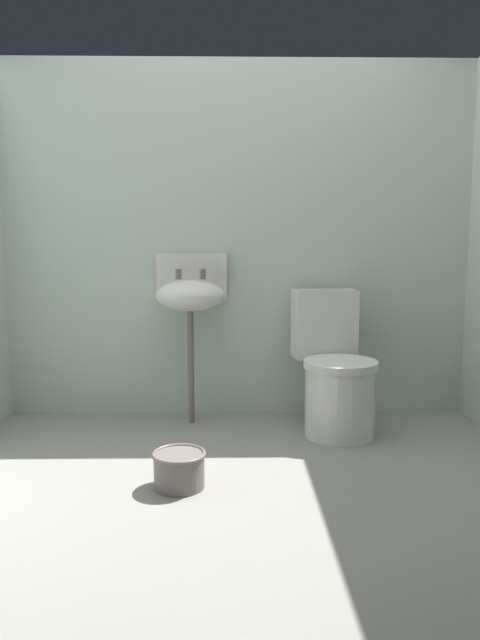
{
  "coord_description": "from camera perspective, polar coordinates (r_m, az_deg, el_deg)",
  "views": [
    {
      "loc": [
        -0.05,
        -2.41,
        1.07
      ],
      "look_at": [
        0.0,
        0.28,
        0.7
      ],
      "focal_mm": 32.96,
      "sensor_mm": 36.0,
      "label": 1
    }
  ],
  "objects": [
    {
      "name": "ground_plane",
      "position": [
        2.65,
        0.11,
        -16.92
      ],
      "size": [
        3.18,
        2.66,
        0.08
      ],
      "primitive_type": "cube",
      "color": "gray"
    },
    {
      "name": "wall_back",
      "position": [
        3.59,
        -0.26,
        7.59
      ],
      "size": [
        3.18,
        0.1,
        2.11
      ],
      "primitive_type": "cube",
      "color": "#AFC0B2",
      "rests_on": "ground"
    },
    {
      "name": "toilet_near_wall",
      "position": [
        3.33,
        9.2,
        -5.27
      ],
      "size": [
        0.46,
        0.64,
        0.78
      ],
      "rotation": [
        0.0,
        0.0,
        3.29
      ],
      "color": "silver",
      "rests_on": "ground"
    },
    {
      "name": "sink",
      "position": [
        3.4,
        -4.83,
        2.49
      ],
      "size": [
        0.42,
        0.35,
        0.99
      ],
      "color": "#695F5C",
      "rests_on": "ground"
    },
    {
      "name": "bucket",
      "position": [
        2.64,
        -5.93,
        -14.17
      ],
      "size": [
        0.24,
        0.24,
        0.16
      ],
      "color": "#695F5C",
      "rests_on": "ground"
    }
  ]
}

